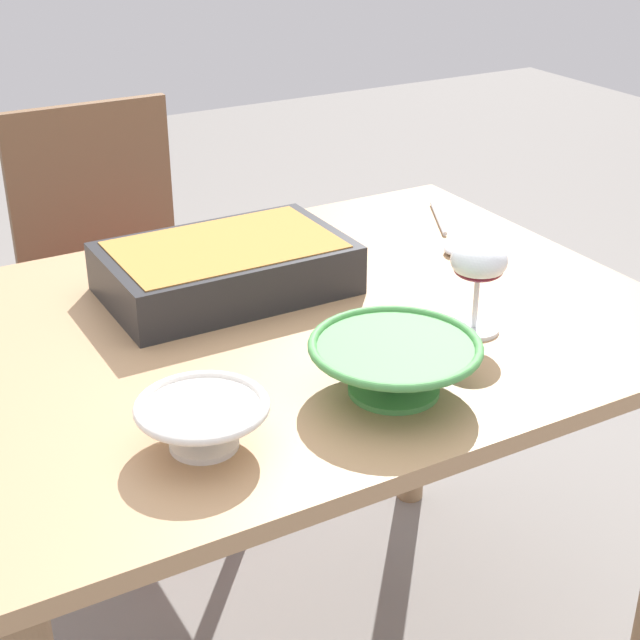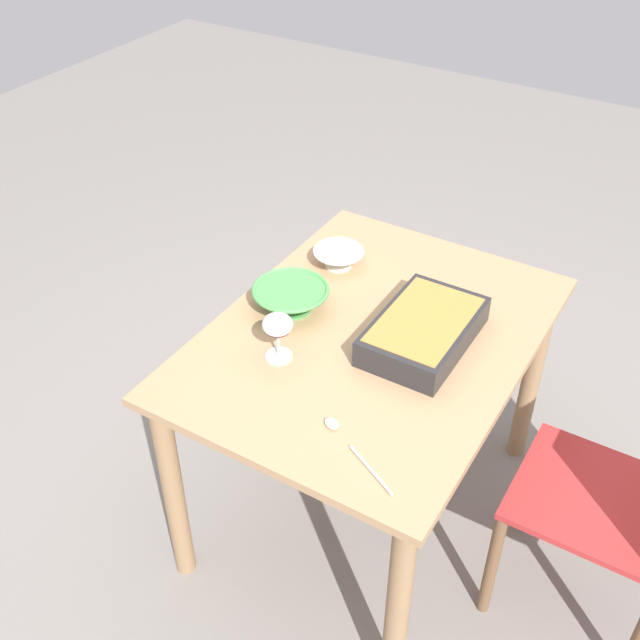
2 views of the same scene
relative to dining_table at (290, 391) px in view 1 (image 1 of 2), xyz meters
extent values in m
cube|color=tan|center=(0.00, 0.00, 0.11)|extent=(1.13, 0.84, 0.03)
cylinder|color=#93704E|center=(-0.50, -0.36, -0.26)|extent=(0.06, 0.06, 0.72)
cube|color=#B22D2D|center=(0.02, -0.70, -0.18)|extent=(0.39, 0.45, 0.02)
cube|color=brown|center=(0.02, -0.91, 0.05)|extent=(0.38, 0.02, 0.43)
cylinder|color=brown|center=(0.20, -0.49, -0.40)|extent=(0.04, 0.04, 0.43)
cylinder|color=brown|center=(-0.16, -0.49, -0.40)|extent=(0.04, 0.04, 0.43)
cylinder|color=brown|center=(0.20, -0.91, -0.40)|extent=(0.04, 0.04, 0.43)
cylinder|color=brown|center=(-0.16, -0.91, -0.40)|extent=(0.04, 0.04, 0.43)
cylinder|color=white|center=(-0.22, 0.17, 0.13)|extent=(0.07, 0.07, 0.01)
cylinder|color=white|center=(-0.22, 0.17, 0.17)|extent=(0.01, 0.01, 0.08)
ellipsoid|color=white|center=(-0.22, 0.17, 0.24)|extent=(0.08, 0.08, 0.06)
ellipsoid|color=#4C0A19|center=(-0.22, 0.17, 0.23)|extent=(0.07, 0.07, 0.03)
cube|color=#262628|center=(0.04, -0.14, 0.17)|extent=(0.38, 0.24, 0.08)
cube|color=#B27A38|center=(0.04, -0.14, 0.20)|extent=(0.34, 0.21, 0.02)
cylinder|color=white|center=(0.25, 0.25, 0.13)|extent=(0.08, 0.08, 0.01)
cone|color=white|center=(0.25, 0.25, 0.16)|extent=(0.15, 0.15, 0.05)
torus|color=white|center=(0.25, 0.25, 0.18)|extent=(0.16, 0.16, 0.01)
cylinder|color=#4C994C|center=(-0.02, 0.26, 0.13)|extent=(0.12, 0.12, 0.01)
cone|color=#4C994C|center=(-0.02, 0.26, 0.16)|extent=(0.22, 0.22, 0.06)
torus|color=#4C994C|center=(-0.02, 0.26, 0.19)|extent=(0.23, 0.23, 0.01)
cylinder|color=silver|center=(-0.45, -0.24, 0.13)|extent=(0.09, 0.15, 0.01)
ellipsoid|color=silver|center=(-0.37, -0.09, 0.13)|extent=(0.05, 0.05, 0.01)
camera|label=1|loc=(0.61, 1.16, 0.77)|focal=54.26mm
camera|label=2|loc=(-1.53, -0.75, 1.49)|focal=43.28mm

